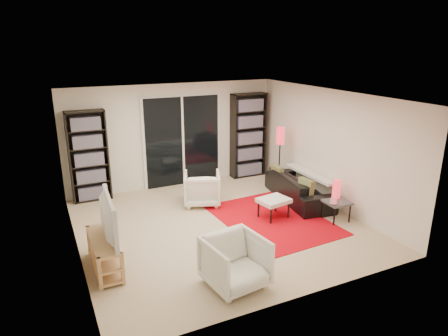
{
  "coord_description": "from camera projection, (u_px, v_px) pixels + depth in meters",
  "views": [
    {
      "loc": [
        -2.86,
        -6.21,
        3.28
      ],
      "look_at": [
        0.25,
        0.3,
        1.0
      ],
      "focal_mm": 32.0,
      "sensor_mm": 36.0,
      "label": 1
    }
  ],
  "objects": [
    {
      "name": "ceiling",
      "position": [
        218.0,
        96.0,
        6.79
      ],
      "size": [
        5.0,
        5.0,
        0.02
      ],
      "primitive_type": "cube",
      "color": "white",
      "rests_on": "wall_back"
    },
    {
      "name": "floor",
      "position": [
        219.0,
        225.0,
        7.51
      ],
      "size": [
        5.0,
        5.0,
        0.0
      ],
      "primitive_type": "plane",
      "color": "beige",
      "rests_on": "ground"
    },
    {
      "name": "floor_lamp",
      "position": [
        280.0,
        142.0,
        9.14
      ],
      "size": [
        0.22,
        0.22,
        1.44
      ],
      "color": "black",
      "rests_on": "floor"
    },
    {
      "name": "table_lamp",
      "position": [
        336.0,
        189.0,
        7.69
      ],
      "size": [
        0.16,
        0.16,
        0.36
      ],
      "primitive_type": "cylinder",
      "color": "red",
      "rests_on": "side_table"
    },
    {
      "name": "sofa",
      "position": [
        299.0,
        188.0,
        8.6
      ],
      "size": [
        1.06,
        2.06,
        0.57
      ],
      "primitive_type": "imported",
      "rotation": [
        0.0,
        0.0,
        1.42
      ],
      "color": "black",
      "rests_on": "floor"
    },
    {
      "name": "armchair_back",
      "position": [
        202.0,
        188.0,
        8.39
      ],
      "size": [
        0.96,
        0.98,
        0.69
      ],
      "primitive_type": "imported",
      "rotation": [
        0.0,
        0.0,
        2.76
      ],
      "color": "white",
      "rests_on": "floor"
    },
    {
      "name": "sliding_door",
      "position": [
        183.0,
        141.0,
        9.4
      ],
      "size": [
        1.92,
        0.08,
        2.16
      ],
      "color": "white",
      "rests_on": "ground"
    },
    {
      "name": "wall_left",
      "position": [
        71.0,
        184.0,
        6.12
      ],
      "size": [
        0.02,
        5.0,
        2.4
      ],
      "primitive_type": "cube",
      "color": "silver",
      "rests_on": "ground"
    },
    {
      "name": "rug",
      "position": [
        272.0,
        219.0,
        7.72
      ],
      "size": [
        1.94,
        2.55,
        0.01
      ],
      "primitive_type": "cube",
      "rotation": [
        0.0,
        0.0,
        0.05
      ],
      "color": "red",
      "rests_on": "floor"
    },
    {
      "name": "wall_front",
      "position": [
        302.0,
        216.0,
        5.0
      ],
      "size": [
        5.0,
        0.02,
        2.4
      ],
      "primitive_type": "cube",
      "color": "silver",
      "rests_on": "ground"
    },
    {
      "name": "ottoman",
      "position": [
        274.0,
        201.0,
        7.71
      ],
      "size": [
        0.63,
        0.55,
        0.4
      ],
      "color": "white",
      "rests_on": "floor"
    },
    {
      "name": "armchair_front",
      "position": [
        235.0,
        262.0,
        5.54
      ],
      "size": [
        0.87,
        0.89,
        0.73
      ],
      "primitive_type": "imported",
      "rotation": [
        0.0,
        0.0,
        0.13
      ],
      "color": "white",
      "rests_on": "floor"
    },
    {
      "name": "wall_back",
      "position": [
        174.0,
        136.0,
        9.3
      ],
      "size": [
        5.0,
        0.02,
        2.4
      ],
      "primitive_type": "cube",
      "color": "silver",
      "rests_on": "ground"
    },
    {
      "name": "side_table",
      "position": [
        337.0,
        203.0,
        7.59
      ],
      "size": [
        0.46,
        0.46,
        0.4
      ],
      "color": "#454549",
      "rests_on": "floor"
    },
    {
      "name": "tv_stand",
      "position": [
        105.0,
        253.0,
        5.98
      ],
      "size": [
        0.37,
        1.15,
        0.5
      ],
      "color": "tan",
      "rests_on": "floor"
    },
    {
      "name": "tv",
      "position": [
        102.0,
        218.0,
        5.82
      ],
      "size": [
        0.21,
        1.15,
        0.66
      ],
      "primitive_type": "imported",
      "rotation": [
        0.0,
        0.0,
        1.51
      ],
      "color": "black",
      "rests_on": "tv_stand"
    },
    {
      "name": "bookshelf_left",
      "position": [
        89.0,
        156.0,
        8.42
      ],
      "size": [
        0.8,
        0.3,
        1.95
      ],
      "color": "black",
      "rests_on": "ground"
    },
    {
      "name": "wall_right",
      "position": [
        329.0,
        148.0,
        8.18
      ],
      "size": [
        0.02,
        5.0,
        2.4
      ],
      "primitive_type": "cube",
      "color": "silver",
      "rests_on": "ground"
    },
    {
      "name": "laptop",
      "position": [
        336.0,
        202.0,
        7.5
      ],
      "size": [
        0.37,
        0.38,
        0.03
      ],
      "primitive_type": "imported",
      "rotation": [
        0.0,
        0.0,
        0.86
      ],
      "color": "silver",
      "rests_on": "side_table"
    },
    {
      "name": "bookshelf_right",
      "position": [
        248.0,
        135.0,
        9.98
      ],
      "size": [
        0.9,
        0.3,
        2.1
      ],
      "color": "black",
      "rests_on": "ground"
    }
  ]
}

